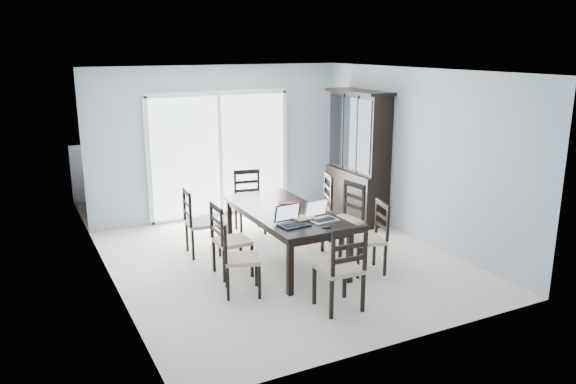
% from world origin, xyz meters
% --- Properties ---
extents(floor, '(5.00, 5.00, 0.00)m').
position_xyz_m(floor, '(0.00, 0.00, 0.00)').
color(floor, silver).
rests_on(floor, ground).
extents(ceiling, '(5.00, 5.00, 0.00)m').
position_xyz_m(ceiling, '(0.00, 0.00, 2.60)').
color(ceiling, white).
rests_on(ceiling, back_wall).
extents(back_wall, '(4.50, 0.02, 2.60)m').
position_xyz_m(back_wall, '(0.00, 2.50, 1.30)').
color(back_wall, '#9BACBA').
rests_on(back_wall, floor).
extents(wall_left, '(0.02, 5.00, 2.60)m').
position_xyz_m(wall_left, '(-2.25, 0.00, 1.30)').
color(wall_left, '#9BACBA').
rests_on(wall_left, floor).
extents(wall_right, '(0.02, 5.00, 2.60)m').
position_xyz_m(wall_right, '(2.25, 0.00, 1.30)').
color(wall_right, '#9BACBA').
rests_on(wall_right, floor).
extents(balcony, '(4.50, 2.00, 0.10)m').
position_xyz_m(balcony, '(0.00, 3.50, -0.05)').
color(balcony, gray).
rests_on(balcony, ground).
extents(railing, '(4.50, 0.06, 1.10)m').
position_xyz_m(railing, '(0.00, 4.50, 0.55)').
color(railing, '#99999E').
rests_on(railing, balcony).
extents(dining_table, '(1.00, 2.20, 0.75)m').
position_xyz_m(dining_table, '(0.00, 0.00, 0.67)').
color(dining_table, black).
rests_on(dining_table, floor).
extents(china_hutch, '(0.50, 1.38, 2.20)m').
position_xyz_m(china_hutch, '(2.02, 1.25, 1.07)').
color(china_hutch, black).
rests_on(china_hutch, floor).
extents(sliding_door, '(2.52, 0.05, 2.18)m').
position_xyz_m(sliding_door, '(0.00, 2.48, 1.09)').
color(sliding_door, silver).
rests_on(sliding_door, floor).
extents(chair_left_near, '(0.53, 0.52, 1.09)m').
position_xyz_m(chair_left_near, '(-1.00, -0.66, 0.58)').
color(chair_left_near, black).
rests_on(chair_left_near, floor).
extents(chair_left_mid, '(0.44, 0.42, 1.13)m').
position_xyz_m(chair_left_mid, '(-0.89, -0.09, 0.60)').
color(chair_left_mid, black).
rests_on(chair_left_mid, floor).
extents(chair_left_far, '(0.47, 0.46, 1.13)m').
position_xyz_m(chair_left_far, '(-1.00, 0.81, 0.60)').
color(chair_left_far, black).
rests_on(chair_left_far, floor).
extents(chair_right_near, '(0.51, 0.50, 1.10)m').
position_xyz_m(chair_right_near, '(0.90, -0.83, 0.58)').
color(chair_right_near, black).
rests_on(chair_right_near, floor).
extents(chair_right_mid, '(0.51, 0.50, 1.17)m').
position_xyz_m(chair_right_mid, '(1.00, -0.05, 0.62)').
color(chair_right_mid, black).
rests_on(chair_right_mid, floor).
extents(chair_right_far, '(0.57, 0.56, 1.18)m').
position_xyz_m(chair_right_far, '(0.94, 0.61, 0.62)').
color(chair_right_far, black).
rests_on(chair_right_far, floor).
extents(chair_end_near, '(0.46, 0.47, 1.19)m').
position_xyz_m(chair_end_near, '(-0.09, -1.65, 0.63)').
color(chair_end_near, black).
rests_on(chair_end_near, floor).
extents(chair_end_far, '(0.49, 0.50, 1.14)m').
position_xyz_m(chair_end_far, '(0.11, 1.50, 0.60)').
color(chair_end_far, black).
rests_on(chair_end_far, floor).
extents(laptop_dark, '(0.39, 0.29, 0.25)m').
position_xyz_m(laptop_dark, '(-0.20, -0.68, 0.81)').
color(laptop_dark, black).
rests_on(laptop_dark, dining_table).
extents(laptop_silver, '(0.39, 0.30, 0.25)m').
position_xyz_m(laptop_silver, '(0.22, -0.67, 0.81)').
color(laptop_silver, silver).
rests_on(laptop_silver, dining_table).
extents(book_stack, '(0.29, 0.24, 0.04)m').
position_xyz_m(book_stack, '(-0.00, -0.53, 0.77)').
color(book_stack, maroon).
rests_on(book_stack, dining_table).
extents(cell_phone, '(0.12, 0.08, 0.01)m').
position_xyz_m(cell_phone, '(0.12, -0.93, 0.76)').
color(cell_phone, black).
rests_on(cell_phone, dining_table).
extents(game_box, '(0.30, 0.21, 0.07)m').
position_xyz_m(game_box, '(0.12, 0.09, 0.78)').
color(game_box, '#52101B').
rests_on(game_box, dining_table).
extents(hot_tub, '(2.06, 1.84, 1.06)m').
position_xyz_m(hot_tub, '(-0.52, 3.45, 0.53)').
color(hot_tub, maroon).
rests_on(hot_tub, balcony).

